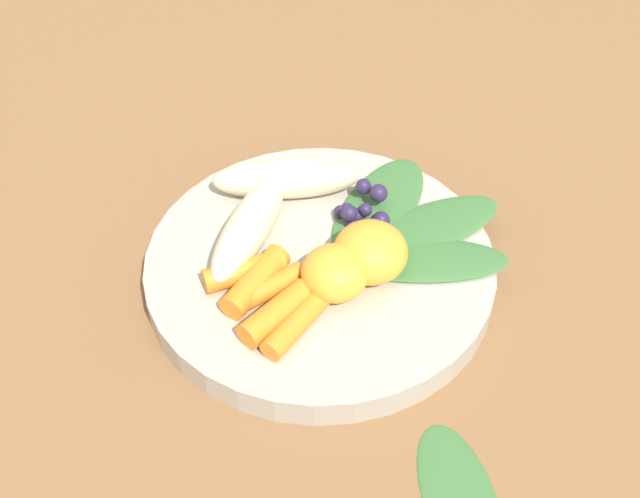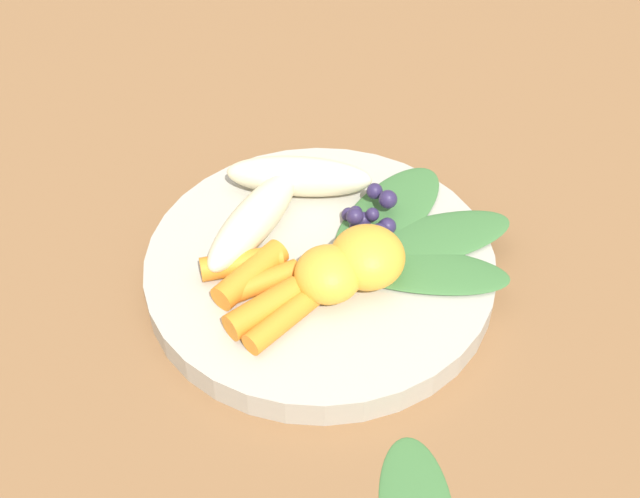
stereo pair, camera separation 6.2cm
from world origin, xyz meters
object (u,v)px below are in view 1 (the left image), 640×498
at_px(banana_peeled_right, 286,179).
at_px(kale_leaf_stray, 460,497).
at_px(banana_peeled_left, 249,227).
at_px(orange_segment_near, 370,252).
at_px(bowl, 320,269).

xyz_separation_m(banana_peeled_right, kale_leaf_stray, (-0.24, 0.14, -0.04)).
height_order(banana_peeled_left, banana_peeled_right, same).
relative_size(orange_segment_near, kale_leaf_stray, 0.50).
xyz_separation_m(banana_peeled_left, kale_leaf_stray, (-0.23, 0.08, -0.04)).
bearing_deg(banana_peeled_left, banana_peeled_right, 174.74).
height_order(banana_peeled_left, kale_leaf_stray, banana_peeled_left).
xyz_separation_m(bowl, banana_peeled_left, (0.05, 0.02, 0.03)).
xyz_separation_m(banana_peeled_right, orange_segment_near, (-0.10, 0.03, 0.00)).
distance_m(banana_peeled_right, kale_leaf_stray, 0.28).
height_order(bowl, orange_segment_near, orange_segment_near).
bearing_deg(orange_segment_near, bowl, 15.44).
bearing_deg(banana_peeled_right, kale_leaf_stray, 110.99).
xyz_separation_m(bowl, kale_leaf_stray, (-0.18, 0.10, -0.01)).
relative_size(bowl, orange_segment_near, 4.83).
distance_m(bowl, orange_segment_near, 0.05).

